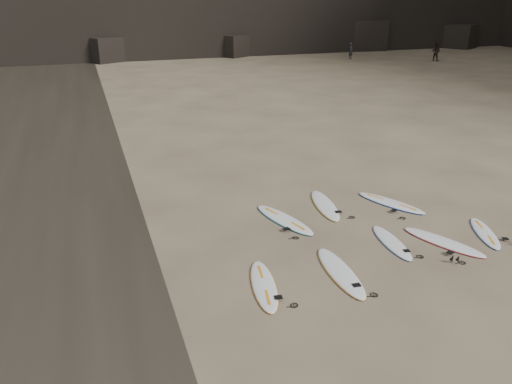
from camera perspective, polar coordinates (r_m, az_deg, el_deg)
ground at (r=15.57m, az=16.22°, el=-5.81°), size 240.00×240.00×0.00m
surfboard_0 at (r=12.99m, az=0.91°, el=-10.59°), size 1.05×2.53×0.09m
surfboard_1 at (r=13.72m, az=9.63°, el=-8.99°), size 0.83×2.76×0.10m
surfboard_2 at (r=15.56m, az=15.26°, el=-5.56°), size 0.80×2.34×0.08m
surfboard_3 at (r=16.05m, az=20.63°, el=-5.34°), size 1.64×2.64×0.09m
surfboard_4 at (r=17.13m, az=24.70°, el=-4.25°), size 1.38×2.24×0.08m
surfboard_5 at (r=16.45m, az=3.25°, el=-3.14°), size 1.45×2.87×0.10m
surfboard_6 at (r=17.67m, az=7.89°, el=-1.47°), size 1.12×2.78×0.10m
surfboard_7 at (r=18.32m, az=15.16°, el=-1.19°), size 1.72×2.69×0.10m
person_a at (r=56.96m, az=10.81°, el=15.56°), size 0.75×0.73×1.73m
person_b at (r=57.74m, az=19.87°, el=14.85°), size 1.09×1.16×1.90m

